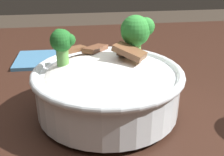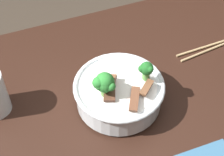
# 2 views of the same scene
# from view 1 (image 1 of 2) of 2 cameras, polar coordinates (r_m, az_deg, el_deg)

# --- Properties ---
(dining_table) EXTENTS (1.22, 0.98, 0.80)m
(dining_table) POSITION_cam_1_polar(r_m,az_deg,el_deg) (0.59, 4.32, -9.22)
(dining_table) COLOR black
(dining_table) RESTS_ON ground
(rice_bowl) EXTENTS (0.23, 0.23, 0.15)m
(rice_bowl) POSITION_cam_1_polar(r_m,az_deg,el_deg) (0.41, -0.72, -0.76)
(rice_bowl) COLOR silver
(rice_bowl) RESTS_ON dining_table
(folded_napkin) EXTENTS (0.14, 0.12, 0.01)m
(folded_napkin) POSITION_cam_1_polar(r_m,az_deg,el_deg) (0.66, -13.81, 3.88)
(folded_napkin) COLOR #386689
(folded_napkin) RESTS_ON dining_table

